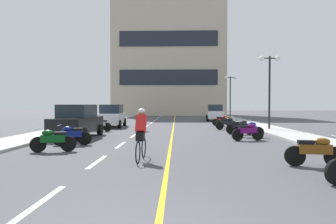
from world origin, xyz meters
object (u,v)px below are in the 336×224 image
(parked_car_mid, at_px, (112,116))
(street_lamp_mid, at_px, (270,75))
(street_lamp_far, at_px, (230,88))
(motorcycle_7, at_px, (100,124))
(motorcycle_5, at_px, (248,129))
(parked_car_far, at_px, (215,113))
(motorcycle_4, at_px, (248,131))
(motorcycle_1, at_px, (315,151))
(motorcycle_6, at_px, (240,127))
(motorcycle_3, at_px, (72,135))
(motorcycle_9, at_px, (225,122))
(motorcycle_10, at_px, (222,120))
(motorcycle_8, at_px, (227,123))
(parked_car_near, at_px, (77,121))
(motorcycle_2, at_px, (53,140))
(cyclist_rider, at_px, (141,133))

(parked_car_mid, bearing_deg, street_lamp_mid, -13.02)
(street_lamp_far, height_order, motorcycle_7, street_lamp_far)
(parked_car_mid, xyz_separation_m, motorcycle_7, (0.05, -3.89, -0.44))
(street_lamp_far, height_order, motorcycle_5, street_lamp_far)
(parked_car_far, xyz_separation_m, motorcycle_4, (-0.71, -18.70, -0.44))
(motorcycle_1, relative_size, motorcycle_6, 1.02)
(motorcycle_1, distance_m, motorcycle_4, 6.39)
(motorcycle_4, bearing_deg, motorcycle_3, -166.34)
(motorcycle_9, height_order, motorcycle_10, same)
(motorcycle_9, bearing_deg, motorcycle_6, -89.43)
(motorcycle_5, bearing_deg, motorcycle_8, 93.50)
(parked_car_mid, relative_size, motorcycle_6, 2.57)
(motorcycle_4, xyz_separation_m, motorcycle_5, (0.38, 1.53, 0.00))
(motorcycle_8, bearing_deg, parked_car_mid, 165.80)
(motorcycle_6, distance_m, motorcycle_10, 7.45)
(parked_car_near, xyz_separation_m, motorcycle_8, (9.13, 5.55, -0.44))
(motorcycle_2, bearing_deg, parked_car_near, 98.30)
(parked_car_far, distance_m, motorcycle_10, 8.12)
(motorcycle_7, relative_size, motorcycle_8, 0.98)
(parked_car_near, distance_m, motorcycle_7, 3.95)
(parked_car_near, distance_m, motorcycle_3, 3.25)
(motorcycle_6, distance_m, motorcycle_7, 9.28)
(street_lamp_mid, bearing_deg, cyclist_rider, -123.41)
(motorcycle_6, height_order, motorcycle_7, same)
(motorcycle_8, height_order, motorcycle_10, same)
(parked_car_far, relative_size, motorcycle_2, 2.56)
(motorcycle_1, xyz_separation_m, motorcycle_4, (-0.45, 6.37, 0.00))
(parked_car_far, distance_m, motorcycle_4, 18.72)
(street_lamp_far, distance_m, motorcycle_6, 20.28)
(motorcycle_9, bearing_deg, parked_car_mid, 178.03)
(motorcycle_1, xyz_separation_m, motorcycle_10, (-0.15, 16.97, 0.00))
(parked_car_mid, distance_m, motorcycle_4, 12.58)
(parked_car_far, height_order, motorcycle_7, parked_car_far)
(motorcycle_2, distance_m, motorcycle_9, 15.16)
(motorcycle_3, bearing_deg, motorcycle_6, 31.11)
(street_lamp_mid, relative_size, motorcycle_8, 3.04)
(motorcycle_5, height_order, motorcycle_8, same)
(motorcycle_3, bearing_deg, motorcycle_9, 51.35)
(motorcycle_8, xyz_separation_m, motorcycle_9, (0.16, 1.95, 0.00))
(parked_car_far, relative_size, motorcycle_1, 2.54)
(motorcycle_5, distance_m, motorcycle_7, 9.84)
(street_lamp_far, height_order, parked_car_mid, street_lamp_far)
(motorcycle_1, bearing_deg, motorcycle_3, 153.44)
(motorcycle_5, xyz_separation_m, motorcycle_7, (-9.19, 3.50, 0.00))
(motorcycle_6, bearing_deg, parked_car_far, 88.43)
(motorcycle_1, relative_size, motorcycle_8, 1.00)
(street_lamp_far, relative_size, motorcycle_9, 3.16)
(street_lamp_mid, relative_size, motorcycle_1, 3.03)
(motorcycle_3, distance_m, cyclist_rider, 4.96)
(motorcycle_1, bearing_deg, street_lamp_far, 84.75)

